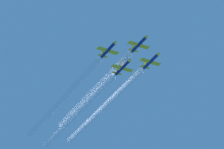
# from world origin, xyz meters

# --- Properties ---
(jet_lead) EXTENTS (8.47, 12.34, 2.97)m
(jet_lead) POSITION_xyz_m (-0.47, 6.63, 171.73)
(jet_lead) COLOR navy
(jet_left_wingman) EXTENTS (8.47, 12.34, 2.97)m
(jet_left_wingman) POSITION_xyz_m (-8.86, 0.70, 170.33)
(jet_left_wingman) COLOR navy
(jet_right_wingman) EXTENTS (8.47, 12.34, 2.97)m
(jet_right_wingman) POSITION_xyz_m (8.90, 0.09, 170.19)
(jet_right_wingman) COLOR navy
(jet_slot) EXTENTS (8.47, 12.34, 2.97)m
(jet_slot) POSITION_xyz_m (-0.30, -5.84, 168.67)
(jet_slot) COLOR navy
(smoke_trail_lead) EXTENTS (2.37, 63.48, 2.37)m
(smoke_trail_lead) POSITION_xyz_m (-0.47, -30.73, 171.70)
(smoke_trail_lead) COLOR white
(smoke_trail_left_wingman) EXTENTS (2.37, 66.45, 2.37)m
(smoke_trail_left_wingman) POSITION_xyz_m (-8.86, -38.15, 170.30)
(smoke_trail_left_wingman) COLOR white
(smoke_trail_right_wingman) EXTENTS (2.37, 68.55, 2.37)m
(smoke_trail_right_wingman) POSITION_xyz_m (8.90, -39.81, 170.16)
(smoke_trail_right_wingman) COLOR white
(smoke_trail_slot) EXTENTS (2.37, 67.92, 2.37)m
(smoke_trail_slot) POSITION_xyz_m (-0.30, -45.42, 168.64)
(smoke_trail_slot) COLOR white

